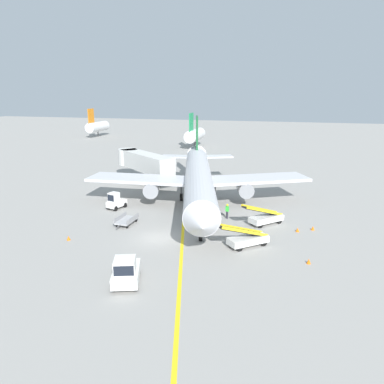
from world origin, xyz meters
name	(u,v)px	position (x,y,z in m)	size (l,w,h in m)	color
ground_plane	(159,238)	(0.00, 0.00, 0.00)	(300.00, 300.00, 0.00)	gray
taxi_line_yellow	(183,222)	(1.02, 5.00, 0.00)	(0.30, 80.00, 0.01)	yellow
airliner	(198,178)	(0.88, 12.04, 3.42)	(27.84, 34.77, 10.10)	silver
jet_bridge	(142,161)	(-10.22, 20.22, 3.54)	(11.65, 9.79, 4.85)	silver
pushback_tug	(126,271)	(0.78, -8.94, 0.99)	(3.00, 4.03, 2.20)	silver
baggage_tug_near_wing	(116,201)	(-8.28, 7.42, 0.93)	(1.92, 2.67, 2.10)	silver
belt_loader_forward_hold	(265,217)	(9.66, 6.79, 0.78)	(4.37, 4.46, 2.59)	silver
belt_loader_aft_hold	(247,238)	(8.51, 0.35, 0.78)	(4.57, 4.26, 2.59)	silver
baggage_cart_loaded	(127,220)	(-4.66, 2.71, 0.47)	(1.66, 3.79, 0.94)	#A5A5A8
ground_crew_marshaller	(227,211)	(5.39, 7.51, 0.91)	(0.36, 0.24, 1.70)	#26262D
safety_cone_nose_left	(298,230)	(13.04, 5.37, 0.22)	(0.36, 0.36, 0.44)	orange
safety_cone_nose_right	(313,228)	(14.56, 6.27, 0.22)	(0.36, 0.36, 0.44)	orange
safety_cone_wingtip_left	(309,261)	(13.94, -1.88, 0.22)	(0.36, 0.36, 0.44)	orange
safety_cone_wingtip_right	(69,238)	(-8.16, -2.77, 0.22)	(0.36, 0.36, 0.44)	orange
distant_aircraft_far_left	(97,126)	(-47.83, 73.69, 3.22)	(3.00, 10.10, 8.80)	silver
distant_aircraft_mid_left	(195,135)	(-12.29, 59.43, 3.22)	(3.00, 10.10, 8.80)	silver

